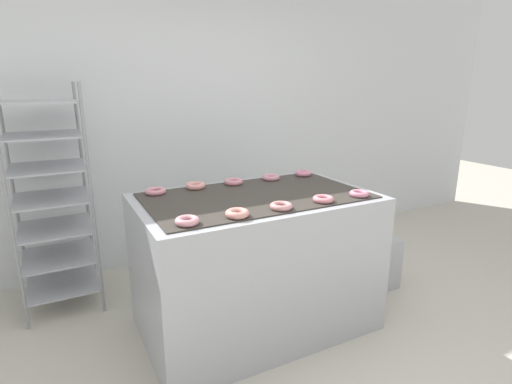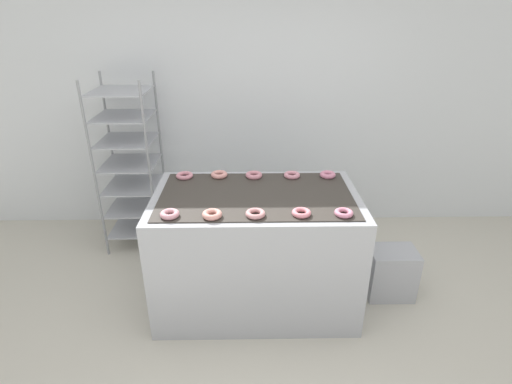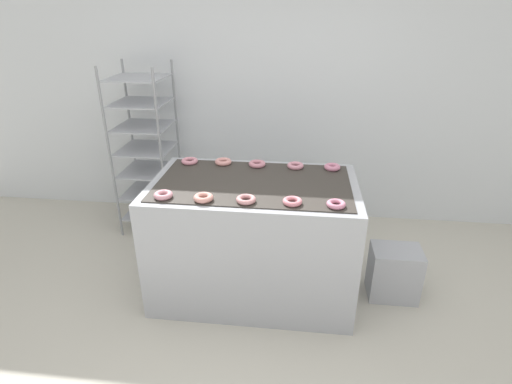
# 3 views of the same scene
# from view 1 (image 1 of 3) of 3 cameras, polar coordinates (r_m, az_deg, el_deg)

# --- Properties ---
(wall_back) EXTENTS (8.00, 0.05, 2.80)m
(wall_back) POSITION_cam_1_polar(r_m,az_deg,el_deg) (3.83, -9.94, 11.05)
(wall_back) COLOR silver
(wall_back) RESTS_ON ground_plane
(fryer_machine) EXTENTS (1.54, 0.94, 0.96)m
(fryer_machine) POSITION_cam_1_polar(r_m,az_deg,el_deg) (2.79, 0.01, -9.97)
(fryer_machine) COLOR #A8AAB2
(fryer_machine) RESTS_ON ground_plane
(baking_rack_cart) EXTENTS (0.53, 0.55, 1.68)m
(baking_rack_cart) POSITION_cam_1_polar(r_m,az_deg,el_deg) (3.28, -27.17, -0.82)
(baking_rack_cart) COLOR gray
(baking_rack_cart) RESTS_ON ground_plane
(glaze_bin) EXTENTS (0.38, 0.28, 0.43)m
(glaze_bin) POSITION_cam_1_polar(r_m,az_deg,el_deg) (3.53, 16.36, -9.67)
(glaze_bin) COLOR #A8AAB2
(glaze_bin) RESTS_ON ground_plane
(donut_near_leftmost) EXTENTS (0.13, 0.13, 0.04)m
(donut_near_leftmost) POSITION_cam_1_polar(r_m,az_deg,el_deg) (2.11, -9.81, -4.08)
(donut_near_leftmost) COLOR pink
(donut_near_leftmost) RESTS_ON fryer_machine
(donut_near_left) EXTENTS (0.13, 0.13, 0.04)m
(donut_near_left) POSITION_cam_1_polar(r_m,az_deg,el_deg) (2.19, -2.70, -3.07)
(donut_near_left) COLOR #E09689
(donut_near_left) RESTS_ON fryer_machine
(donut_near_center) EXTENTS (0.13, 0.13, 0.04)m
(donut_near_center) POSITION_cam_1_polar(r_m,az_deg,el_deg) (2.33, 3.61, -2.02)
(donut_near_center) COLOR #D18C8E
(donut_near_center) RESTS_ON fryer_machine
(donut_near_right) EXTENTS (0.13, 0.13, 0.03)m
(donut_near_right) POSITION_cam_1_polar(r_m,az_deg,el_deg) (2.50, 9.57, -0.99)
(donut_near_right) COLOR pink
(donut_near_right) RESTS_ON fryer_machine
(donut_near_rightmost) EXTENTS (0.13, 0.13, 0.03)m
(donut_near_rightmost) POSITION_cam_1_polar(r_m,az_deg,el_deg) (2.67, 14.52, -0.22)
(donut_near_rightmost) COLOR pink
(donut_near_rightmost) RESTS_ON fryer_machine
(donut_far_leftmost) EXTENTS (0.14, 0.14, 0.04)m
(donut_far_leftmost) POSITION_cam_1_polar(r_m,az_deg,el_deg) (2.72, -14.15, 0.11)
(donut_far_leftmost) COLOR pink
(donut_far_leftmost) RESTS_ON fryer_machine
(donut_far_left) EXTENTS (0.14, 0.14, 0.04)m
(donut_far_left) POSITION_cam_1_polar(r_m,az_deg,el_deg) (2.81, -8.65, 0.90)
(donut_far_left) COLOR pink
(donut_far_left) RESTS_ON fryer_machine
(donut_far_center) EXTENTS (0.14, 0.14, 0.04)m
(donut_far_center) POSITION_cam_1_polar(r_m,az_deg,el_deg) (2.90, -3.22, 1.48)
(donut_far_center) COLOR #D08391
(donut_far_center) RESTS_ON fryer_machine
(donut_far_right) EXTENTS (0.13, 0.13, 0.04)m
(donut_far_right) POSITION_cam_1_polar(r_m,az_deg,el_deg) (3.03, 2.15, 2.10)
(donut_far_right) COLOR pink
(donut_far_right) RESTS_ON fryer_machine
(donut_far_rightmost) EXTENTS (0.13, 0.13, 0.04)m
(donut_far_rightmost) POSITION_cam_1_polar(r_m,az_deg,el_deg) (3.18, 6.76, 2.68)
(donut_far_rightmost) COLOR pink
(donut_far_rightmost) RESTS_ON fryer_machine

